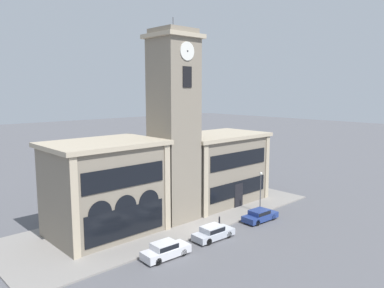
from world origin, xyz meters
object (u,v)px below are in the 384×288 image
(parked_car_mid, at_px, (213,232))
(parked_car_far, at_px, (260,215))
(parked_car_near, at_px, (165,250))
(bollard, at_px, (219,221))
(street_lamp, at_px, (261,185))

(parked_car_mid, height_order, parked_car_far, parked_car_mid)
(parked_car_far, bearing_deg, parked_car_near, -177.24)
(parked_car_mid, bearing_deg, bollard, 35.30)
(bollard, bearing_deg, parked_car_far, -21.80)
(parked_car_far, height_order, bollard, parked_car_far)
(street_lamp, distance_m, bollard, 7.62)
(parked_car_near, height_order, street_lamp, street_lamp)
(street_lamp, relative_size, bollard, 4.68)
(parked_car_mid, height_order, bollard, parked_car_mid)
(parked_car_mid, height_order, street_lamp, street_lamp)
(parked_car_near, distance_m, bollard, 9.32)
(parked_car_near, bearing_deg, parked_car_far, 2.76)
(parked_car_far, relative_size, street_lamp, 0.93)
(parked_car_near, xyz_separation_m, parked_car_far, (13.87, 0.00, -0.04))
(parked_car_near, distance_m, parked_car_far, 13.87)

